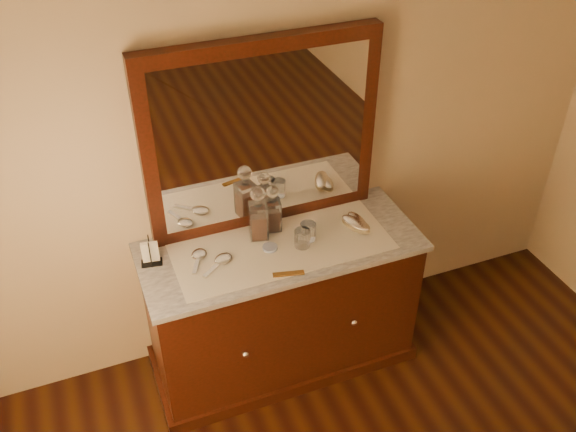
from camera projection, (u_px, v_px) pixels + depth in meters
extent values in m
plane|color=tan|center=(259.00, 123.00, 3.07)|extent=(4.50, 4.50, 0.00)
cube|color=black|center=(281.00, 307.00, 3.44)|extent=(1.40, 0.55, 0.82)
cube|color=black|center=(282.00, 352.00, 3.66)|extent=(1.46, 0.59, 0.08)
sphere|color=silver|center=(245.00, 354.00, 3.11)|extent=(0.04, 0.04, 0.04)
sphere|color=silver|center=(354.00, 322.00, 3.29)|extent=(0.04, 0.04, 0.04)
cube|color=silver|center=(281.00, 247.00, 3.19)|extent=(1.44, 0.59, 0.03)
cube|color=black|center=(262.00, 136.00, 3.06)|extent=(1.20, 0.08, 1.00)
cube|color=white|center=(265.00, 139.00, 3.04)|extent=(1.06, 0.01, 0.86)
cube|color=silver|center=(282.00, 247.00, 3.16)|extent=(1.10, 0.45, 0.00)
cylinder|color=silver|center=(270.00, 248.00, 3.14)|extent=(0.10, 0.10, 0.01)
cube|color=brown|center=(289.00, 274.00, 2.99)|extent=(0.15, 0.06, 0.01)
cube|color=black|center=(152.00, 263.00, 3.06)|extent=(0.11, 0.08, 0.01)
cylinder|color=black|center=(150.00, 255.00, 2.99)|extent=(0.01, 0.01, 0.15)
cylinder|color=black|center=(150.00, 247.00, 3.04)|extent=(0.01, 0.01, 0.15)
cube|color=white|center=(150.00, 252.00, 3.02)|extent=(0.09, 0.05, 0.12)
cube|color=maroon|center=(259.00, 226.00, 3.19)|extent=(0.09, 0.09, 0.14)
cube|color=white|center=(258.00, 221.00, 3.17)|extent=(0.11, 0.11, 0.20)
cylinder|color=white|center=(258.00, 203.00, 3.10)|extent=(0.05, 0.05, 0.03)
sphere|color=white|center=(258.00, 193.00, 3.07)|extent=(0.09, 0.09, 0.08)
cube|color=maroon|center=(273.00, 219.00, 3.25)|extent=(0.08, 0.08, 0.12)
cube|color=white|center=(273.00, 215.00, 3.23)|extent=(0.10, 0.10, 0.17)
cylinder|color=white|center=(273.00, 199.00, 3.17)|extent=(0.04, 0.04, 0.03)
sphere|color=white|center=(272.00, 191.00, 3.14)|extent=(0.08, 0.08, 0.07)
ellipsoid|color=#9A865E|center=(356.00, 226.00, 3.28)|extent=(0.14, 0.19, 0.03)
ellipsoid|color=silver|center=(356.00, 223.00, 3.26)|extent=(0.14, 0.19, 0.03)
ellipsoid|color=#9A865E|center=(357.00, 223.00, 3.30)|extent=(0.08, 0.17, 0.02)
ellipsoid|color=silver|center=(357.00, 220.00, 3.28)|extent=(0.08, 0.17, 0.02)
ellipsoid|color=silver|center=(199.00, 254.00, 3.10)|extent=(0.11, 0.12, 0.02)
cube|color=silver|center=(196.00, 266.00, 3.03)|extent=(0.07, 0.12, 0.01)
ellipsoid|color=silver|center=(223.00, 259.00, 3.07)|extent=(0.13, 0.12, 0.02)
cube|color=silver|center=(212.00, 270.00, 3.01)|extent=(0.12, 0.10, 0.01)
cylinder|color=white|center=(308.00, 231.00, 3.18)|extent=(0.08, 0.08, 0.09)
cylinder|color=white|center=(302.00, 238.00, 3.14)|extent=(0.08, 0.08, 0.09)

